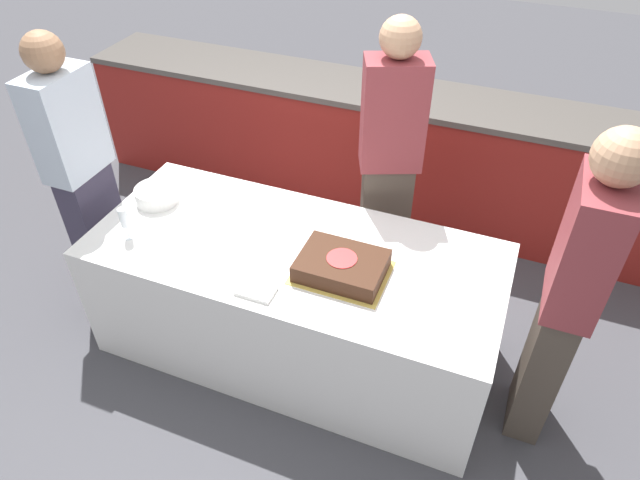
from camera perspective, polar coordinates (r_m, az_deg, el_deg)
name	(u,v)px	position (r m, az deg, el deg)	size (l,w,h in m)	color
ground_plane	(297,344)	(3.36, -2.27, -10.37)	(14.00, 14.00, 0.00)	#424247
back_counter	(380,149)	(4.18, 6.06, 9.03)	(4.40, 0.58, 0.92)	maroon
dining_table	(296,300)	(3.09, -2.44, -6.03)	(2.09, 0.91, 0.73)	white
cake	(342,266)	(2.68, 2.18, -2.61)	(0.44, 0.34, 0.10)	gold
plate_stack	(156,195)	(3.26, -16.04, 4.36)	(0.23, 0.23, 0.09)	white
wine_glass	(124,219)	(3.00, -19.00, 2.01)	(0.06, 0.06, 0.18)	white
side_plate_near_cake	(381,238)	(2.92, 6.08, 0.18)	(0.20, 0.20, 0.00)	white
utensil_pile	(256,291)	(2.62, -6.42, -5.07)	(0.17, 0.11, 0.02)	white
person_cutting_cake	(389,164)	(3.19, 6.93, 7.55)	(0.38, 0.31, 1.70)	#4C4238
person_seated_left	(82,175)	(3.40, -22.73, 6.00)	(0.20, 0.36, 1.65)	#383347
person_seated_right	(568,296)	(2.62, 23.59, -5.15)	(0.22, 0.37, 1.65)	#4C4238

